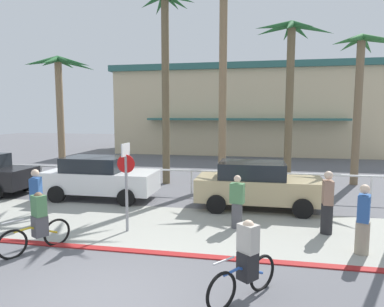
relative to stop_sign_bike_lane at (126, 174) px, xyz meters
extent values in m
plane|color=#5B5B60|center=(0.92, 6.47, -1.68)|extent=(80.00, 80.00, 0.00)
cube|color=#9E9E93|center=(0.92, 0.67, -1.67)|extent=(44.00, 4.00, 0.02)
cube|color=maroon|center=(0.92, -1.33, -1.66)|extent=(44.00, 0.24, 0.03)
cube|color=beige|center=(2.59, 23.24, 1.80)|extent=(22.13, 9.53, 6.96)
cube|color=#2D605B|center=(2.59, 23.24, 5.54)|extent=(22.73, 10.13, 0.50)
cube|color=#2D605B|center=(2.59, 17.97, 1.32)|extent=(15.49, 1.20, 0.16)
cylinder|color=white|center=(0.92, 4.97, -0.68)|extent=(18.88, 0.08, 0.08)
cylinder|color=white|center=(-6.16, 4.97, -1.18)|extent=(0.08, 0.08, 1.00)
cylinder|color=white|center=(-3.80, 4.97, -1.18)|extent=(0.08, 0.08, 1.00)
cylinder|color=white|center=(-1.44, 4.97, -1.18)|extent=(0.08, 0.08, 1.00)
cylinder|color=white|center=(0.92, 4.97, -1.18)|extent=(0.08, 0.08, 1.00)
cylinder|color=white|center=(3.28, 4.97, -1.18)|extent=(0.08, 0.08, 1.00)
cylinder|color=white|center=(5.64, 4.97, -1.18)|extent=(0.08, 0.08, 1.00)
cylinder|color=white|center=(8.00, 4.97, -1.18)|extent=(0.08, 0.08, 1.00)
cylinder|color=gray|center=(0.00, 0.00, -0.58)|extent=(0.08, 0.08, 2.20)
cube|color=white|center=(0.00, 0.00, 0.70)|extent=(0.04, 0.56, 0.36)
cylinder|color=red|center=(0.00, 0.00, 0.30)|extent=(0.52, 0.03, 0.52)
cylinder|color=#846B4C|center=(-6.69, 7.53, 1.45)|extent=(0.36, 0.36, 6.26)
cone|color=#235B2D|center=(-5.79, 7.53, 4.38)|extent=(1.86, 0.32, 0.71)
cone|color=#235B2D|center=(-5.96, 8.14, 4.35)|extent=(1.71, 1.51, 0.78)
cone|color=#235B2D|center=(-6.58, 8.13, 4.41)|extent=(0.54, 1.34, 0.66)
cone|color=#235B2D|center=(-7.06, 8.18, 4.45)|extent=(1.06, 1.51, 0.59)
cone|color=#235B2D|center=(-7.32, 7.76, 4.45)|extent=(1.43, 0.78, 0.59)
cone|color=#235B2D|center=(-7.39, 7.27, 4.41)|extent=(1.59, 0.84, 0.66)
cone|color=#235B2D|center=(-7.12, 6.78, 4.34)|extent=(1.19, 1.74, 0.80)
cone|color=#235B2D|center=(-6.52, 6.60, 4.33)|extent=(0.66, 2.00, 0.82)
cone|color=#235B2D|center=(-6.11, 7.04, 4.44)|extent=(1.41, 1.26, 0.60)
cylinder|color=brown|center=(-0.72, 6.92, 2.78)|extent=(0.36, 0.36, 8.92)
cone|color=#235B2D|center=(-0.25, 7.31, 6.98)|extent=(1.23, 1.11, 0.81)
cone|color=#235B2D|center=(-0.58, 7.73, 7.11)|extent=(0.61, 1.72, 0.58)
cone|color=#235B2D|center=(-1.17, 7.70, 7.00)|extent=(1.22, 1.79, 0.78)
cone|color=#235B2D|center=(-1.37, 7.16, 7.03)|extent=(1.51, 0.81, 0.73)
cylinder|color=#846B4C|center=(2.02, 6.87, 3.06)|extent=(0.36, 0.36, 9.47)
cylinder|color=brown|center=(5.05, 7.51, 2.04)|extent=(0.36, 0.36, 7.44)
cone|color=#235B2D|center=(5.97, 7.51, 5.51)|extent=(1.91, 0.32, 0.81)
cone|color=#235B2D|center=(5.49, 8.06, 5.53)|extent=(1.19, 1.38, 0.77)
cone|color=#235B2D|center=(4.92, 8.10, 5.52)|extent=(0.61, 1.36, 0.78)
cone|color=#235B2D|center=(4.28, 7.88, 5.63)|extent=(1.74, 1.06, 0.58)
cone|color=#235B2D|center=(4.24, 7.12, 5.60)|extent=(1.81, 1.09, 0.63)
cone|color=#235B2D|center=(4.89, 6.79, 5.50)|extent=(0.66, 1.60, 0.83)
cone|color=#235B2D|center=(5.45, 7.01, 5.57)|extent=(1.11, 1.28, 0.70)
cylinder|color=#756047|center=(8.26, 8.38, 1.78)|extent=(0.36, 0.36, 6.92)
cone|color=#2D6B33|center=(9.21, 8.38, 5.02)|extent=(1.97, 0.32, 0.76)
cone|color=#2D6B33|center=(8.73, 9.20, 5.00)|extent=(1.27, 1.87, 0.80)
cone|color=#2D6B33|center=(7.92, 8.96, 5.03)|extent=(1.00, 1.41, 0.72)
cone|color=#2D6B33|center=(7.61, 8.38, 5.09)|extent=(1.36, 0.32, 0.61)
cone|color=#2D6B33|center=(7.79, 7.58, 5.05)|extent=(1.23, 1.81, 0.70)
cone|color=#2D6B33|center=(8.72, 7.59, 5.00)|extent=(1.24, 1.82, 0.80)
cylinder|color=black|center=(-6.50, 4.25, -1.35)|extent=(0.66, 0.22, 0.66)
cube|color=white|center=(-2.46, 3.44, -0.95)|extent=(4.40, 1.80, 0.80)
cube|color=#1E2328|center=(-2.71, 3.44, -0.27)|extent=(2.29, 1.58, 0.56)
cylinder|color=black|center=(-1.05, 4.34, -1.35)|extent=(0.66, 0.22, 0.66)
cylinder|color=black|center=(-1.05, 2.54, -1.35)|extent=(0.66, 0.22, 0.66)
cylinder|color=black|center=(-3.87, 4.34, -1.35)|extent=(0.66, 0.22, 0.66)
cylinder|color=black|center=(-3.87, 2.54, -1.35)|extent=(0.66, 0.22, 0.66)
cube|color=tan|center=(3.72, 3.16, -0.95)|extent=(4.40, 1.80, 0.80)
cube|color=#1E2328|center=(3.47, 3.16, -0.27)|extent=(2.29, 1.58, 0.56)
cylinder|color=black|center=(5.13, 4.06, -1.35)|extent=(0.66, 0.22, 0.66)
cylinder|color=black|center=(5.13, 2.26, -1.35)|extent=(0.66, 0.22, 0.66)
cylinder|color=black|center=(2.31, 4.06, -1.35)|extent=(0.66, 0.22, 0.66)
cylinder|color=black|center=(2.31, 2.26, -1.35)|extent=(0.66, 0.22, 0.66)
torus|color=black|center=(-1.97, -2.23, -1.35)|extent=(0.41, 0.65, 0.72)
torus|color=black|center=(-1.41, -1.28, -1.35)|extent=(0.41, 0.65, 0.72)
cylinder|color=gold|center=(-1.58, -1.57, -1.20)|extent=(0.39, 0.62, 0.35)
cylinder|color=gold|center=(-1.85, -2.03, -1.06)|extent=(0.24, 0.36, 0.07)
cylinder|color=gold|center=(-1.63, -1.66, -1.13)|extent=(0.05, 0.05, 0.44)
cylinder|color=silver|center=(-1.94, -2.19, -0.80)|extent=(0.28, 0.45, 0.04)
cube|color=#4C4C51|center=(-1.63, -1.66, -1.07)|extent=(0.40, 0.42, 0.52)
cube|color=#4C7F51|center=(-1.63, -1.66, -0.55)|extent=(0.42, 0.40, 0.52)
sphere|color=brown|center=(-1.63, -1.66, -0.32)|extent=(0.22, 0.22, 0.22)
torus|color=black|center=(3.09, -3.44, -1.35)|extent=(0.50, 0.60, 0.72)
torus|color=black|center=(3.78, -2.59, -1.35)|extent=(0.50, 0.60, 0.72)
cylinder|color=#2851A8|center=(3.57, -2.85, -1.20)|extent=(0.47, 0.57, 0.35)
cylinder|color=#2851A8|center=(3.24, -3.26, -1.06)|extent=(0.28, 0.33, 0.07)
cylinder|color=#2851A8|center=(3.51, -2.93, -1.13)|extent=(0.05, 0.05, 0.44)
cylinder|color=silver|center=(3.12, -3.41, -0.80)|extent=(0.34, 0.41, 0.04)
cube|color=#232326|center=(3.51, -2.93, -1.07)|extent=(0.42, 0.42, 0.52)
cube|color=#B7B2A8|center=(3.51, -2.93, -0.55)|extent=(0.43, 0.42, 0.52)
sphere|color=beige|center=(3.51, -2.93, -0.32)|extent=(0.22, 0.22, 0.22)
cylinder|color=#4C4C51|center=(3.09, 0.89, -1.29)|extent=(0.38, 0.38, 0.77)
cube|color=#4C7F51|center=(3.09, 0.89, -0.61)|extent=(0.45, 0.34, 0.59)
sphere|color=beige|center=(3.09, 0.89, -0.18)|extent=(0.21, 0.21, 0.21)
cylinder|color=#232326|center=(5.60, 0.87, -1.24)|extent=(0.33, 0.33, 0.87)
cube|color=#93705B|center=(5.60, 0.87, -0.47)|extent=(0.27, 0.41, 0.67)
sphere|color=beige|center=(5.60, 0.87, 0.01)|extent=(0.24, 0.24, 0.24)
cylinder|color=gray|center=(6.16, -0.45, -1.26)|extent=(0.41, 0.41, 0.83)
cube|color=#2D5699|center=(6.16, -0.45, -0.53)|extent=(0.38, 0.46, 0.64)
sphere|color=beige|center=(6.16, -0.45, -0.07)|extent=(0.23, 0.23, 0.23)
cylinder|color=#4C4C51|center=(-2.88, -0.01, -1.26)|extent=(0.40, 0.40, 0.83)
cube|color=#2D5699|center=(-2.88, -0.01, -0.52)|extent=(0.37, 0.46, 0.64)
sphere|color=beige|center=(-2.88, -0.01, -0.05)|extent=(0.23, 0.23, 0.23)
camera|label=1|loc=(3.64, -8.97, 1.69)|focal=31.80mm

